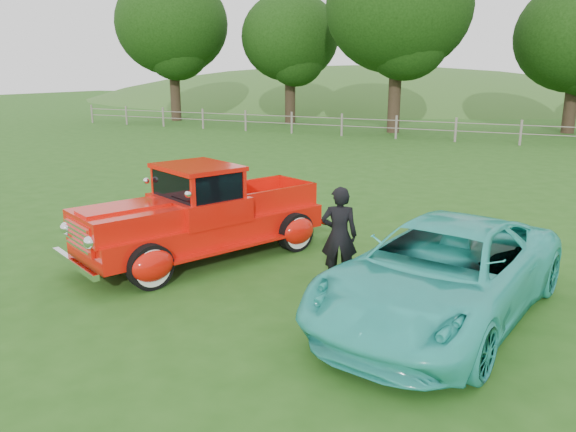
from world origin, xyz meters
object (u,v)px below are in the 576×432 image
at_px(tree_near_west, 399,7).
at_px(red_pickup, 202,216).
at_px(man, 339,235).
at_px(tree_mid_west, 290,37).
at_px(tree_far_west, 172,24).
at_px(teal_sedan, 442,272).

height_order(tree_near_west, red_pickup, tree_near_west).
bearing_deg(man, tree_mid_west, -82.43).
distance_m(tree_far_west, tree_mid_west, 8.30).
distance_m(tree_far_west, teal_sedan, 34.82).
bearing_deg(tree_near_west, red_pickup, -82.95).
bearing_deg(tree_mid_west, tree_near_west, -20.56).
xyz_separation_m(tree_near_west, man, (5.66, -23.41, -5.98)).
relative_size(tree_far_west, tree_near_west, 0.95).
height_order(tree_far_west, teal_sedan, tree_far_west).
distance_m(tree_far_west, tree_near_west, 16.03).
relative_size(tree_far_west, tree_mid_west, 1.17).
bearing_deg(tree_far_west, teal_sedan, -46.89).
bearing_deg(tree_near_west, man, -76.41).
bearing_deg(red_pickup, man, 21.55).
bearing_deg(red_pickup, tree_far_west, 151.71).
distance_m(tree_near_west, red_pickup, 24.23).
bearing_deg(tree_near_west, tree_far_west, 176.42).
bearing_deg(tree_far_west, tree_mid_west, 14.04).
distance_m(tree_near_west, man, 24.81).
relative_size(tree_near_west, man, 6.35).
height_order(tree_mid_west, teal_sedan, tree_mid_west).
xyz_separation_m(tree_far_west, tree_near_west, (16.00, -1.00, 0.31)).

